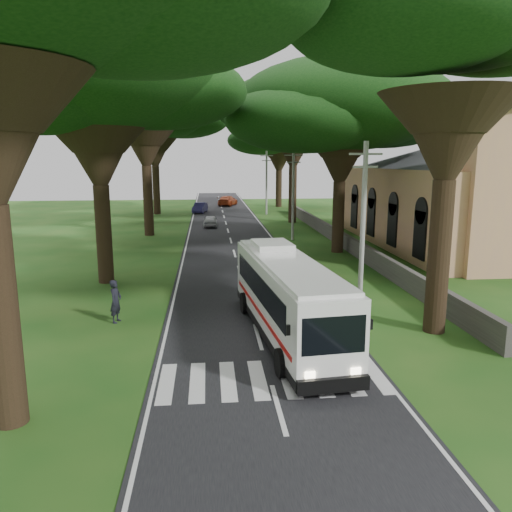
% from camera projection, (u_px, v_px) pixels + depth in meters
% --- Properties ---
extents(ground, '(140.00, 140.00, 0.00)m').
position_uv_depth(ground, '(263.00, 356.00, 18.52)').
color(ground, '#1B4C15').
rests_on(ground, ground).
extents(road, '(8.00, 120.00, 0.04)m').
position_uv_depth(road, '(231.00, 243.00, 42.92)').
color(road, black).
rests_on(road, ground).
extents(crosswalk, '(8.00, 3.00, 0.01)m').
position_uv_depth(crosswalk, '(270.00, 380.00, 16.56)').
color(crosswalk, silver).
rests_on(crosswalk, ground).
extents(property_wall, '(0.35, 50.00, 1.20)m').
position_uv_depth(property_wall, '(337.00, 236.00, 42.67)').
color(property_wall, '#383533').
rests_on(property_wall, ground).
extents(church, '(14.00, 24.00, 11.60)m').
position_uv_depth(church, '(454.00, 187.00, 40.27)').
color(church, tan).
rests_on(church, ground).
extents(pole_near, '(1.60, 0.24, 8.00)m').
position_uv_depth(pole_near, '(363.00, 222.00, 24.07)').
color(pole_near, gray).
rests_on(pole_near, ground).
extents(pole_mid, '(1.60, 0.24, 8.00)m').
position_uv_depth(pole_mid, '(293.00, 193.00, 43.60)').
color(pole_mid, gray).
rests_on(pole_mid, ground).
extents(pole_far, '(1.60, 0.24, 8.00)m').
position_uv_depth(pole_far, '(267.00, 182.00, 63.12)').
color(pole_far, gray).
rests_on(pole_far, ground).
extents(tree_l_mida, '(14.16, 14.16, 14.61)m').
position_uv_depth(tree_l_mida, '(94.00, 78.00, 27.23)').
color(tree_l_mida, black).
rests_on(tree_l_mida, ground).
extents(tree_l_midb, '(13.93, 13.93, 16.26)m').
position_uv_depth(tree_l_midb, '(143.00, 90.00, 44.53)').
color(tree_l_midb, black).
rests_on(tree_l_midb, ground).
extents(tree_l_far, '(15.89, 15.89, 16.00)m').
position_uv_depth(tree_l_far, '(153.00, 114.00, 62.12)').
color(tree_l_far, black).
rests_on(tree_l_far, ground).
extents(tree_r_near, '(12.41, 12.41, 15.74)m').
position_uv_depth(tree_r_near, '(457.00, 5.00, 18.66)').
color(tree_r_near, black).
rests_on(tree_r_near, ground).
extents(tree_r_mida, '(15.95, 15.95, 14.37)m').
position_uv_depth(tree_r_mida, '(342.00, 106.00, 36.66)').
color(tree_r_mida, black).
rests_on(tree_r_mida, ground).
extents(tree_r_midb, '(15.02, 15.02, 16.03)m').
position_uv_depth(tree_r_midb, '(294.00, 105.00, 53.83)').
color(tree_r_midb, black).
rests_on(tree_r_midb, ground).
extents(tree_r_far, '(13.80, 13.80, 13.62)m').
position_uv_depth(tree_r_far, '(279.00, 133.00, 71.91)').
color(tree_r_far, black).
rests_on(tree_r_far, ground).
extents(coach_bus, '(3.40, 11.14, 3.23)m').
position_uv_depth(coach_bus, '(287.00, 296.00, 20.20)').
color(coach_bus, white).
rests_on(coach_bus, ground).
extents(distant_car_a, '(1.49, 3.58, 1.21)m').
position_uv_depth(distant_car_a, '(211.00, 221.00, 52.46)').
color(distant_car_a, '#A2A3A7').
rests_on(distant_car_a, road).
extents(distant_car_b, '(2.11, 4.16, 1.31)m').
position_uv_depth(distant_car_b, '(200.00, 208.00, 65.77)').
color(distant_car_b, navy).
rests_on(distant_car_b, road).
extents(distant_car_c, '(3.52, 5.44, 1.47)m').
position_uv_depth(distant_car_c, '(228.00, 201.00, 75.29)').
color(distant_car_c, '#993516').
rests_on(distant_car_c, road).
extents(pedestrian, '(0.65, 0.81, 1.94)m').
position_uv_depth(pedestrian, '(116.00, 301.00, 22.15)').
color(pedestrian, black).
rests_on(pedestrian, ground).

